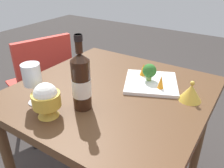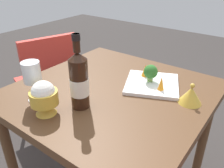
% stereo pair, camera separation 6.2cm
% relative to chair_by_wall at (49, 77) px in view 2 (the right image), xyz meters
% --- Properties ---
extents(dining_table, '(0.87, 0.87, 0.75)m').
position_rel_chair_by_wall_xyz_m(dining_table, '(-0.74, 0.20, 0.13)').
color(dining_table, brown).
rests_on(dining_table, ground_plane).
extents(chair_by_wall, '(0.51, 0.51, 0.85)m').
position_rel_chair_by_wall_xyz_m(chair_by_wall, '(0.00, 0.00, 0.00)').
color(chair_by_wall, red).
rests_on(chair_by_wall, ground_plane).
extents(wine_bottle, '(0.08, 0.08, 0.31)m').
position_rel_chair_by_wall_xyz_m(wine_bottle, '(-0.72, 0.39, 0.35)').
color(wine_bottle, black).
rests_on(wine_bottle, dining_table).
extents(wine_glass, '(0.08, 0.08, 0.18)m').
position_rel_chair_by_wall_xyz_m(wine_glass, '(-0.52, 0.47, 0.35)').
color(wine_glass, white).
rests_on(wine_glass, dining_table).
extents(rice_bowl, '(0.11, 0.11, 0.14)m').
position_rel_chair_by_wall_xyz_m(rice_bowl, '(-0.64, 0.51, 0.30)').
color(rice_bowl, gold).
rests_on(rice_bowl, dining_table).
extents(rice_bowl_lid, '(0.10, 0.10, 0.09)m').
position_rel_chair_by_wall_xyz_m(rice_bowl_lid, '(-1.07, 0.09, 0.26)').
color(rice_bowl_lid, gold).
rests_on(rice_bowl_lid, dining_table).
extents(serving_plate, '(0.33, 0.33, 0.02)m').
position_rel_chair_by_wall_xyz_m(serving_plate, '(-0.87, 0.05, 0.23)').
color(serving_plate, white).
rests_on(serving_plate, dining_table).
extents(broccoli_floret, '(0.07, 0.07, 0.09)m').
position_rel_chair_by_wall_xyz_m(broccoli_floret, '(-0.85, 0.04, 0.29)').
color(broccoli_floret, '#729E4C').
rests_on(broccoli_floret, serving_plate).
extents(carrot_garnish_left, '(0.03, 0.03, 0.06)m').
position_rel_chair_by_wall_xyz_m(carrot_garnish_left, '(-0.93, 0.09, 0.27)').
color(carrot_garnish_left, orange).
rests_on(carrot_garnish_left, serving_plate).
extents(carrot_garnish_right, '(0.04, 0.04, 0.06)m').
position_rel_chair_by_wall_xyz_m(carrot_garnish_right, '(-0.80, 0.00, 0.27)').
color(carrot_garnish_right, orange).
rests_on(carrot_garnish_right, serving_plate).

